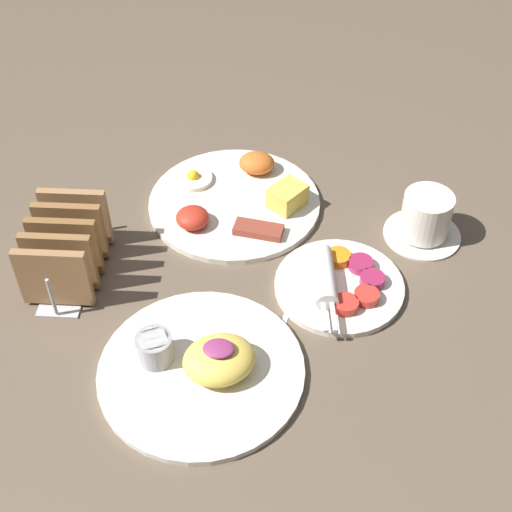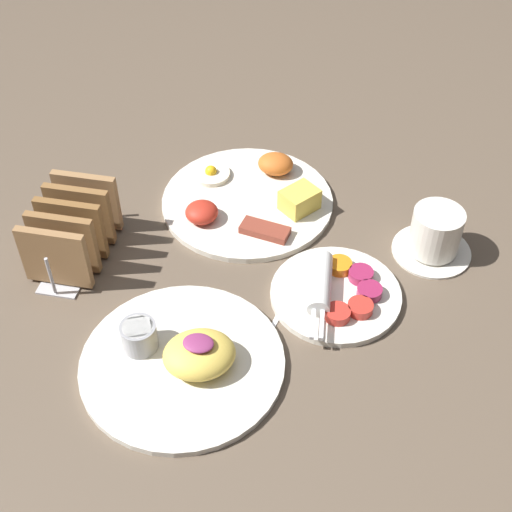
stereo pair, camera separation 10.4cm
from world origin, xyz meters
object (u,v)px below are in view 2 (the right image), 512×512
Objects in this scene: plate_condiments at (336,292)px; toast_rack at (72,230)px; plate_foreground at (183,358)px; plate_breakfast at (250,198)px; coffee_cup at (435,235)px.

plate_condiments is 0.40m from toast_rack.
toast_rack is (-0.21, 0.17, 0.03)m from plate_foreground.
plate_condiments is at bearing -48.10° from plate_breakfast.
plate_breakfast is 0.29m from toast_rack.
plate_breakfast is 1.41× the size of plate_condiments.
toast_rack reaches higher than plate_foreground.
toast_rack reaches higher than plate_breakfast.
plate_breakfast is at bearing 86.71° from plate_foreground.
coffee_cup is (0.53, 0.11, -0.01)m from toast_rack.
coffee_cup is (0.31, 0.28, 0.02)m from plate_foreground.
plate_condiments is at bearing -137.60° from coffee_cup.
plate_foreground is at bearing -38.59° from toast_rack.
toast_rack reaches higher than coffee_cup.
plate_breakfast is 2.33× the size of coffee_cup.
plate_foreground is at bearing -93.29° from plate_breakfast.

